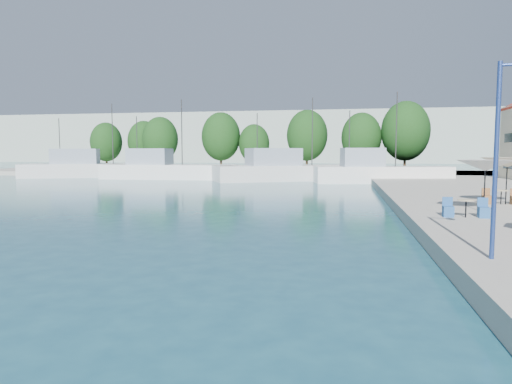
% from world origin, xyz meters
% --- Properties ---
extents(quay_far, '(90.00, 16.00, 0.60)m').
position_xyz_m(quay_far, '(-8.00, 67.00, 0.30)').
color(quay_far, '#9E9A8F').
rests_on(quay_far, ground).
extents(hill_west, '(180.00, 40.00, 16.00)m').
position_xyz_m(hill_west, '(-30.00, 160.00, 8.00)').
color(hill_west, '#9BA99B').
rests_on(hill_west, ground).
extents(hill_east, '(140.00, 40.00, 12.00)m').
position_xyz_m(hill_east, '(40.00, 180.00, 6.00)').
color(hill_east, '#9BA99B').
rests_on(hill_east, ground).
extents(trawler_01, '(19.66, 11.97, 10.20)m').
position_xyz_m(trawler_01, '(-29.77, 57.47, 1.07)').
color(trawler_01, silver).
rests_on(trawler_01, ground).
extents(trawler_02, '(16.85, 5.04, 10.20)m').
position_xyz_m(trawler_02, '(-18.60, 55.03, 1.07)').
color(trawler_02, silver).
rests_on(trawler_02, ground).
extents(trawler_03, '(19.72, 13.45, 10.20)m').
position_xyz_m(trawler_03, '(-2.81, 55.27, 1.07)').
color(trawler_03, silver).
rests_on(trawler_03, ground).
extents(trawler_04, '(14.90, 6.48, 10.20)m').
position_xyz_m(trawler_04, '(6.86, 52.58, 1.07)').
color(trawler_04, silver).
rests_on(trawler_04, ground).
extents(tree_01, '(5.17, 5.17, 7.65)m').
position_xyz_m(tree_01, '(-35.68, 71.30, 5.02)').
color(tree_01, '#3F2B19').
rests_on(tree_01, quay_far).
extents(tree_02, '(5.29, 5.29, 7.84)m').
position_xyz_m(tree_02, '(-28.96, 71.34, 5.12)').
color(tree_02, '#3F2B19').
rests_on(tree_02, quay_far).
extents(tree_03, '(5.55, 5.55, 8.22)m').
position_xyz_m(tree_03, '(-25.04, 68.67, 5.34)').
color(tree_03, '#3F2B19').
rests_on(tree_03, quay_far).
extents(tree_04, '(6.06, 6.06, 8.97)m').
position_xyz_m(tree_04, '(-15.89, 70.98, 5.78)').
color(tree_04, '#3F2B19').
rests_on(tree_04, quay_far).
extents(tree_05, '(4.77, 4.77, 7.06)m').
position_xyz_m(tree_05, '(-10.59, 71.05, 4.67)').
color(tree_05, '#3F2B19').
rests_on(tree_05, quay_far).
extents(tree_06, '(6.17, 6.17, 9.13)m').
position_xyz_m(tree_06, '(-2.42, 71.01, 5.87)').
color(tree_06, '#3F2B19').
rests_on(tree_06, quay_far).
extents(tree_07, '(5.67, 5.67, 8.40)m').
position_xyz_m(tree_07, '(5.52, 68.77, 5.45)').
color(tree_07, '#3F2B19').
rests_on(tree_07, quay_far).
extents(tree_08, '(6.64, 6.64, 9.83)m').
position_xyz_m(tree_08, '(11.47, 68.10, 6.27)').
color(tree_08, '#3F2B19').
rests_on(tree_08, quay_far).
extents(umbrella_white, '(2.55, 2.55, 2.40)m').
position_xyz_m(umbrella_white, '(9.48, 23.64, 2.74)').
color(umbrella_white, black).
rests_on(umbrella_white, quay_right).
extents(umbrella_cream, '(2.70, 2.70, 2.47)m').
position_xyz_m(umbrella_cream, '(11.60, 27.42, 2.82)').
color(umbrella_cream, black).
rests_on(umbrella_cream, quay_right).
extents(cafe_table_02, '(1.82, 0.70, 0.76)m').
position_xyz_m(cafe_table_02, '(8.28, 21.83, 0.89)').
color(cafe_table_02, black).
rests_on(cafe_table_02, quay_right).
extents(cafe_table_03, '(1.82, 0.70, 0.76)m').
position_xyz_m(cafe_table_03, '(11.36, 27.38, 0.89)').
color(cafe_table_03, black).
rests_on(cafe_table_03, quay_right).
extents(street_lamp, '(1.03, 0.38, 5.03)m').
position_xyz_m(street_lamp, '(7.31, 13.92, 4.09)').
color(street_lamp, navy).
rests_on(street_lamp, quay_right).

